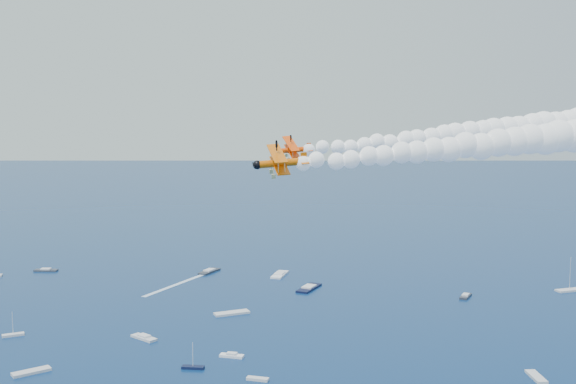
{
  "coord_description": "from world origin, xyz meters",
  "views": [
    {
      "loc": [
        -7.38,
        -104.69,
        64.85
      ],
      "look_at": [
        0.53,
        8.14,
        52.28
      ],
      "focal_mm": 42.86,
      "sensor_mm": 36.0,
      "label": 1
    }
  ],
  "objects": [
    {
      "name": "smoke_trail_trail",
      "position": [
        32.9,
        0.44,
        60.46
      ],
      "size": [
        69.52,
        16.76,
        11.9
      ],
      "primitive_type": null,
      "rotation": [
        0.0,
        0.0,
        3.22
      ],
      "color": "white"
    },
    {
      "name": "boat_wakes",
      "position": [
        41.72,
        113.92,
        0.03
      ],
      "size": [
        170.9,
        117.57,
        0.04
      ],
      "color": "white",
      "rests_on": "ground"
    },
    {
      "name": "biplane_lead",
      "position": [
        2.25,
        18.5,
        58.73
      ],
      "size": [
        7.97,
        9.53,
        7.19
      ],
      "primitive_type": null,
      "rotation": [
        -0.32,
        0.07,
        3.28
      ],
      "color": "#FB4605"
    },
    {
      "name": "biplane_trail",
      "position": [
        -1.2,
        -2.21,
        57.82
      ],
      "size": [
        9.4,
        11.03,
        8.26
      ],
      "primitive_type": null,
      "rotation": [
        -0.24,
        0.07,
        3.22
      ],
      "color": "#E05D04"
    },
    {
      "name": "spectator_boats",
      "position": [
        -9.46,
        114.92,
        0.35
      ],
      "size": [
        236.01,
        155.57,
        0.7
      ],
      "color": "#2D323C",
      "rests_on": "ground"
    },
    {
      "name": "smoke_trail_lead",
      "position": [
        36.12,
        23.29,
        61.37
      ],
      "size": [
        69.89,
        24.79,
        11.9
      ],
      "primitive_type": null,
      "rotation": [
        0.0,
        0.0,
        3.28
      ],
      "color": "white"
    }
  ]
}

